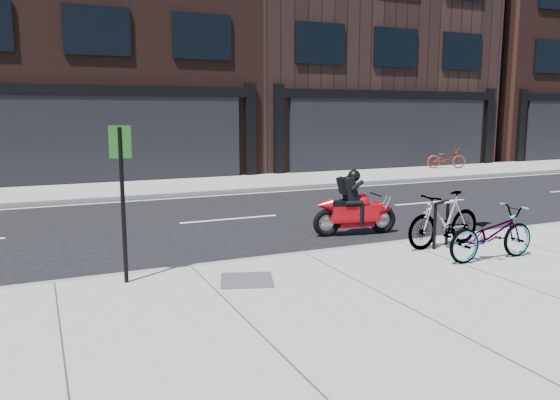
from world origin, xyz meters
name	(u,v)px	position (x,y,z in m)	size (l,w,h in m)	color
ground	(261,237)	(0.00, 0.00, 0.00)	(120.00, 120.00, 0.00)	black
sidewalk_near	(414,316)	(0.00, -5.00, 0.07)	(60.00, 6.00, 0.13)	gray
sidewalk_far	(173,187)	(0.00, 7.75, 0.07)	(60.00, 3.50, 0.13)	gray
building_mideast	(336,37)	(10.00, 14.50, 6.25)	(12.00, 10.00, 12.50)	black
building_east	(513,44)	(22.00, 14.50, 6.50)	(10.00, 10.00, 13.00)	black
bike_rack	(441,220)	(2.43, -2.60, 0.63)	(0.48, 0.22, 0.84)	black
bicycle_front	(491,233)	(2.60, -3.62, 0.57)	(0.59, 1.69, 0.89)	gray
bicycle_rear	(444,219)	(2.49, -2.60, 0.63)	(0.47, 1.67, 1.00)	gray
motorcycle	(359,208)	(1.94, -0.64, 0.56)	(1.84, 0.64, 1.37)	black
bicycle_far	(446,158)	(11.99, 8.30, 0.57)	(0.58, 1.66, 0.87)	maroon
utility_grate	(247,280)	(-1.46, -3.03, 0.14)	(0.75, 0.75, 0.01)	#4F5052
sign_post	(122,190)	(-3.06, -2.40, 1.46)	(0.30, 0.09, 2.23)	black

